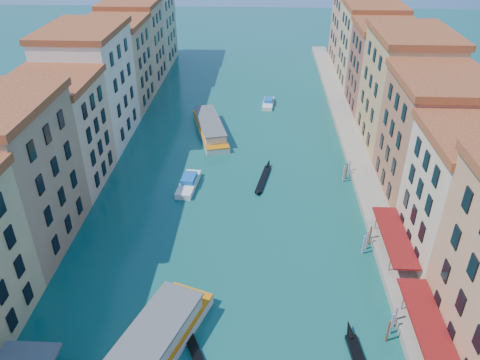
# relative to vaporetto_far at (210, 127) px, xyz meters

# --- Properties ---
(left_bank_palazzos) EXTENTS (12.80, 128.40, 21.00)m
(left_bank_palazzos) POSITION_rel_vaporetto_far_xyz_m (-21.03, -9.75, 8.45)
(left_bank_palazzos) COLOR #C2AD8A
(left_bank_palazzos) RESTS_ON ground
(right_bank_palazzos) EXTENTS (12.80, 128.40, 21.00)m
(right_bank_palazzos) POSITION_rel_vaporetto_far_xyz_m (34.97, -9.43, 8.49)
(right_bank_palazzos) COLOR #B0523F
(right_bank_palazzos) RESTS_ON ground
(quay) EXTENTS (4.00, 140.00, 1.00)m
(quay) POSITION_rel_vaporetto_far_xyz_m (26.97, -9.43, -0.75)
(quay) COLOR gray
(quay) RESTS_ON ground
(restaurant_awnings) EXTENTS (3.20, 44.55, 3.12)m
(restaurant_awnings) POSITION_rel_vaporetto_far_xyz_m (27.16, -51.43, 1.74)
(restaurant_awnings) COLOR maroon
(restaurant_awnings) RESTS_ON ground
(mooring_poles_right) EXTENTS (1.44, 54.24, 3.20)m
(mooring_poles_right) POSITION_rel_vaporetto_far_xyz_m (24.07, -45.63, 0.05)
(mooring_poles_right) COLOR brown
(mooring_poles_right) RESTS_ON ground
(vaporetto_far) EXTENTS (9.03, 19.16, 2.78)m
(vaporetto_far) POSITION_rel_vaporetto_far_xyz_m (0.00, 0.00, 0.00)
(vaporetto_far) COLOR silver
(vaporetto_far) RESTS_ON ground
(gondola_fore) EXTENTS (5.37, 9.99, 2.14)m
(gondola_fore) POSITION_rel_vaporetto_far_xyz_m (3.50, -51.23, -0.89)
(gondola_fore) COLOR black
(gondola_fore) RESTS_ON ground
(gondola_far) EXTENTS (2.92, 11.08, 1.58)m
(gondola_far) POSITION_rel_vaporetto_far_xyz_m (10.56, -17.38, -0.93)
(gondola_far) COLOR black
(gondola_far) RESTS_ON ground
(motorboat_mid) EXTENTS (3.21, 8.13, 1.64)m
(motorboat_mid) POSITION_rel_vaporetto_far_xyz_m (-1.38, -20.01, -0.61)
(motorboat_mid) COLOR white
(motorboat_mid) RESTS_ON ground
(motorboat_far) EXTENTS (2.73, 7.03, 1.42)m
(motorboat_far) POSITION_rel_vaporetto_far_xyz_m (11.47, 15.17, -0.70)
(motorboat_far) COLOR white
(motorboat_far) RESTS_ON ground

